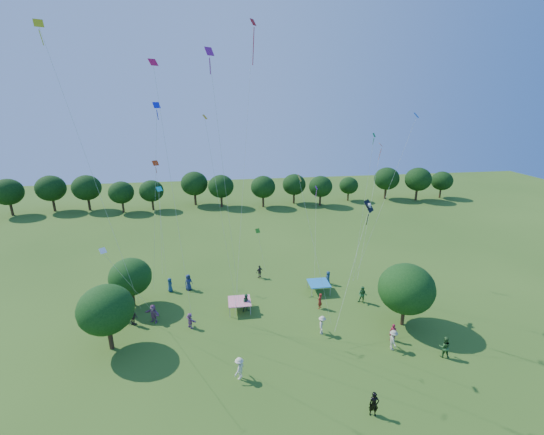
{
  "coord_description": "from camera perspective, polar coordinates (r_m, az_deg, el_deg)",
  "views": [
    {
      "loc": [
        -4.08,
        -13.3,
        20.07
      ],
      "look_at": [
        0.0,
        14.0,
        11.0
      ],
      "focal_mm": 24.0,
      "sensor_mm": 36.0,
      "label": 1
    }
  ],
  "objects": [
    {
      "name": "pirate_kite",
      "position": [
        35.48,
        14.9,
        1.48
      ],
      "size": [
        5.53,
        6.93,
        9.6
      ],
      "color": "black"
    },
    {
      "name": "small_kite_6",
      "position": [
        28.66,
        -22.69,
        -7.95
      ],
      "size": [
        1.83,
        6.72,
        9.43
      ],
      "color": "white"
    },
    {
      "name": "small_kite_10",
      "position": [
        28.37,
        5.49,
        0.84
      ],
      "size": [
        3.33,
        0.6,
        13.32
      ],
      "color": "yellow"
    },
    {
      "name": "crowd_person_12",
      "position": [
        42.08,
        8.77,
        -9.32
      ],
      "size": [
        0.7,
        0.88,
        1.57
      ],
      "primitive_type": "imported",
      "rotation": [
        0.0,
        0.0,
        4.28
      ],
      "color": "navy",
      "rests_on": "ground"
    },
    {
      "name": "crowd_person_14",
      "position": [
        34.22,
        25.45,
        -17.85
      ],
      "size": [
        1.02,
        0.79,
        1.84
      ],
      "primitive_type": "imported",
      "rotation": [
        0.0,
        0.0,
        2.77
      ],
      "color": "#30622A",
      "rests_on": "ground"
    },
    {
      "name": "crowd_person_1",
      "position": [
        37.5,
        7.52,
        -12.86
      ],
      "size": [
        0.72,
        0.72,
        1.66
      ],
      "primitive_type": "imported",
      "rotation": [
        0.0,
        0.0,
        3.91
      ],
      "color": "maroon",
      "rests_on": "ground"
    },
    {
      "name": "small_kite_8",
      "position": [
        29.07,
        -16.55,
        12.21
      ],
      "size": [
        1.72,
        0.82,
        21.45
      ],
      "color": "#E30D3F"
    },
    {
      "name": "man_in_black",
      "position": [
        27.75,
        15.7,
        -26.36
      ],
      "size": [
        0.73,
        0.54,
        1.79
      ],
      "primitive_type": "imported",
      "rotation": [
        0.0,
        0.0,
        -0.18
      ],
      "color": "black",
      "rests_on": "ground"
    },
    {
      "name": "treeline",
      "position": [
        70.6,
        -6.39,
        4.99
      ],
      "size": [
        88.01,
        8.77,
        6.77
      ],
      "color": "#422B19",
      "rests_on": "ground"
    },
    {
      "name": "small_kite_5",
      "position": [
        41.3,
        6.91,
        1.87
      ],
      "size": [
        1.17,
        4.39,
        9.33
      ],
      "color": "#971992"
    },
    {
      "name": "red_high_kite",
      "position": [
        33.36,
        -3.59,
        19.26
      ],
      "size": [
        2.97,
        6.28,
        25.22
      ],
      "color": "red"
    },
    {
      "name": "small_kite_12",
      "position": [
        34.6,
        -17.75,
        9.84
      ],
      "size": [
        2.52,
        1.23,
        18.47
      ],
      "color": "#151DD9"
    },
    {
      "name": "crowd_person_9",
      "position": [
        33.51,
        18.46,
        -17.77
      ],
      "size": [
        0.65,
        1.23,
        1.8
      ],
      "primitive_type": "imported",
      "rotation": [
        0.0,
        0.0,
        1.46
      ],
      "color": "#A9A887",
      "rests_on": "ground"
    },
    {
      "name": "tent_red_stripe",
      "position": [
        36.89,
        -5.13,
        -12.95
      ],
      "size": [
        2.2,
        2.2,
        1.1
      ],
      "color": "red",
      "rests_on": "ground"
    },
    {
      "name": "small_kite_9",
      "position": [
        41.67,
        -17.57,
        5.46
      ],
      "size": [
        0.76,
        2.91,
        12.36
      ],
      "color": "red"
    },
    {
      "name": "crowd_person_7",
      "position": [
        38.12,
        -22.55,
        -13.6
      ],
      "size": [
        0.62,
        0.76,
        1.75
      ],
      "primitive_type": "imported",
      "rotation": [
        0.0,
        0.0,
        4.35
      ],
      "color": "maroon",
      "rests_on": "ground"
    },
    {
      "name": "small_kite_1",
      "position": [
        30.55,
        -8.87,
        5.7
      ],
      "size": [
        2.18,
        0.66,
        17.57
      ],
      "color": "#FFA90D"
    },
    {
      "name": "crowd_person_8",
      "position": [
        39.15,
        14.01,
        -11.7
      ],
      "size": [
        1.02,
        0.92,
        1.83
      ],
      "primitive_type": "imported",
      "rotation": [
        0.0,
        0.0,
        5.68
      ],
      "color": "#2B6631",
      "rests_on": "ground"
    },
    {
      "name": "small_kite_7",
      "position": [
        42.65,
        -17.2,
        2.37
      ],
      "size": [
        0.74,
        3.33,
        9.33
      ],
      "color": "#0BA9AD"
    },
    {
      "name": "tent_blue",
      "position": [
        40.27,
        7.35,
        -10.18
      ],
      "size": [
        2.2,
        2.2,
        1.1
      ],
      "color": "#1C77BC",
      "rests_on": "ground"
    },
    {
      "name": "crowd_person_11",
      "position": [
        35.32,
        -12.73,
        -15.48
      ],
      "size": [
        1.28,
        1.39,
        1.5
      ],
      "primitive_type": "imported",
      "rotation": [
        0.0,
        0.0,
        2.27
      ],
      "color": "#A35F9D",
      "rests_on": "ground"
    },
    {
      "name": "crowd_person_5",
      "position": [
        36.88,
        -18.13,
        -14.13
      ],
      "size": [
        1.74,
        1.44,
        1.81
      ],
      "primitive_type": "imported",
      "rotation": [
        0.0,
        0.0,
        5.7
      ],
      "color": "#8E5384",
      "rests_on": "ground"
    },
    {
      "name": "near_tree_north",
      "position": [
        39.05,
        -21.34,
        -8.67
      ],
      "size": [
        4.12,
        4.12,
        5.12
      ],
      "color": "#422B19",
      "rests_on": "ground"
    },
    {
      "name": "crowd_person_2",
      "position": [
        36.83,
        -3.98,
        -13.19
      ],
      "size": [
        1.01,
        0.71,
        1.85
      ],
      "primitive_type": "imported",
      "rotation": [
        0.0,
        0.0,
        0.26
      ],
      "color": "#275D32",
      "rests_on": "ground"
    },
    {
      "name": "small_kite_4",
      "position": [
        36.35,
        19.42,
        8.66
      ],
      "size": [
        4.12,
        2.59,
        17.56
      ],
      "color": "blue"
    },
    {
      "name": "crowd_person_0",
      "position": [
        41.65,
        -15.72,
        -10.13
      ],
      "size": [
        0.55,
        0.84,
        1.58
      ],
      "primitive_type": "imported",
      "rotation": [
        0.0,
        0.0,
        1.74
      ],
      "color": "navy",
      "rests_on": "ground"
    },
    {
      "name": "crowd_person_10",
      "position": [
        42.98,
        -1.95,
        -8.48
      ],
      "size": [
        1.01,
        0.82,
        1.57
      ],
      "primitive_type": "imported",
      "rotation": [
        0.0,
        0.0,
        3.66
      ],
      "color": "#3A352E",
      "rests_on": "ground"
    },
    {
      "name": "crowd_person_13",
      "position": [
        34.53,
        18.45,
        -16.77
      ],
      "size": [
        0.71,
        0.7,
        1.63
      ],
      "primitive_type": "imported",
      "rotation": [
        0.0,
        0.0,
        5.52
      ],
      "color": "maroon",
      "rests_on": "ground"
    },
    {
      "name": "near_tree_west",
      "position": [
        33.29,
        -24.61,
        -13.0
      ],
      "size": [
        4.48,
        4.48,
        5.78
      ],
      "color": "#422B19",
      "rests_on": "ground"
    },
    {
      "name": "small_kite_0",
      "position": [
        41.83,
        16.08,
        7.06
      ],
      "size": [
        3.69,
        4.9,
        14.11
      ],
      "color": "#F73D0E"
    },
    {
      "name": "near_tree_east",
      "position": [
        35.51,
        20.32,
        -10.43
      ],
      "size": [
        5.02,
        5.02,
        6.0
      ],
      "color": "#422B19",
      "rests_on": "ground"
    },
    {
      "name": "small_kite_2",
      "position": [
        31.47,
        -29.13,
        14.29
      ],
      "size": [
        4.01,
        2.34,
        23.83
      ],
      "color": "gold"
    },
    {
      "name": "small_kite_11",
      "position": [
        36.62,
        14.76,
        5.72
      ],
      "size": [
        0.8,
        1.23,
        15.72
      ],
      "color": "#198C2F"
    },
    {
      "name": "small_kite_3",
      "position": [
        39.46,
        -2.1,
        -2.96
      ],
      "size": [
        1.2,
        0.85,
        5.43
      ],
      "color": "#338918"
    },
    {
      "name": "crowd_person_15",
      "position": [
        34.0,
        7.85,
        -16.37
      ],
      "size": [
        0.86,
        1.25,
        1.75
      ],
      "primitive_type": "imported",
      "rotation": [
        0.0,
        0.0,
        1.24
      ],
      "color": "beige",
      "rests_on": "ground"
    },
    {
      "name": "crowd_person_4",
      "position": [
        37.06,
        -21.0,
        -14.25
      ],
      "size": [
        1.19,
        1.02,
        1.87
      ],
      "primitive_type": "imported",
      "rotation": [
        0.0,
        0.0,
        2.56
      ],
      "color": "#403933",
      "rests_on": "ground"
    },
    {
      "name": "crowd_person_3",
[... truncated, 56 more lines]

